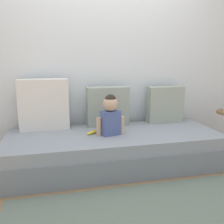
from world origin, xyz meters
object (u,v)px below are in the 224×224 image
Objects in this scene: toddler at (110,114)px; couch at (114,150)px; throw_pillow_left at (44,105)px; throw_pillow_right at (165,104)px; throw_pillow_center at (108,106)px; banana at (92,132)px.

couch is at bearing 33.81° from toddler.
throw_pillow_left is 1.27× the size of throw_pillow_right.
throw_pillow_left is at bearing 180.00° from throw_pillow_center.
throw_pillow_center is at bearing 0.00° from throw_pillow_left.
toddler is (-0.82, -0.38, 0.00)m from throw_pillow_right.
couch is 14.53× the size of banana.
couch is 5.44× the size of toddler.
banana is at bearing -31.24° from throw_pillow_left.
throw_pillow_left reaches higher than throw_pillow_right.
throw_pillow_right is 1.04× the size of toddler.
throw_pillow_center reaches higher than couch.
throw_pillow_left is 0.81m from toddler.
couch is 0.56m from throw_pillow_center.
throw_pillow_left reaches higher than throw_pillow_center.
toddler is at bearing -97.48° from throw_pillow_center.
banana is at bearing 172.94° from couch.
throw_pillow_right is at bearing 24.27° from couch.
toddler is 0.30m from banana.
throw_pillow_center is at bearing 90.00° from couch.
throw_pillow_left reaches higher than toddler.
couch is at bearing -90.00° from throw_pillow_center.
throw_pillow_center is (0.77, 0.00, -0.06)m from throw_pillow_left.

